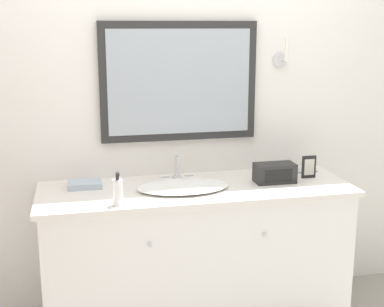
# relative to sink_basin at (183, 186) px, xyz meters

# --- Properties ---
(wall_back) EXTENTS (8.00, 0.18, 2.55)m
(wall_back) POSITION_rel_sink_basin_xyz_m (0.08, 0.36, 0.41)
(wall_back) COLOR white
(wall_back) RESTS_ON ground_plane
(vanity_counter) EXTENTS (1.81, 0.62, 0.85)m
(vanity_counter) POSITION_rel_sink_basin_xyz_m (0.08, 0.02, -0.44)
(vanity_counter) COLOR white
(vanity_counter) RESTS_ON ground_plane
(sink_basin) EXTENTS (0.53, 0.38, 0.16)m
(sink_basin) POSITION_rel_sink_basin_xyz_m (0.00, 0.00, 0.00)
(sink_basin) COLOR white
(sink_basin) RESTS_ON vanity_counter
(soap_bottle) EXTENTS (0.05, 0.05, 0.18)m
(soap_bottle) POSITION_rel_sink_basin_xyz_m (-0.39, -0.20, 0.05)
(soap_bottle) COLOR white
(soap_bottle) RESTS_ON vanity_counter
(appliance_box) EXTENTS (0.24, 0.13, 0.11)m
(appliance_box) POSITION_rel_sink_basin_xyz_m (0.56, 0.01, 0.04)
(appliance_box) COLOR black
(appliance_box) RESTS_ON vanity_counter
(picture_frame) EXTENTS (0.09, 0.01, 0.14)m
(picture_frame) POSITION_rel_sink_basin_xyz_m (0.80, 0.06, 0.05)
(picture_frame) COLOR black
(picture_frame) RESTS_ON vanity_counter
(hand_towel_near_sink) EXTENTS (0.19, 0.14, 0.03)m
(hand_towel_near_sink) POSITION_rel_sink_basin_xyz_m (-0.55, 0.15, -0.00)
(hand_towel_near_sink) COLOR #A8B7C6
(hand_towel_near_sink) RESTS_ON vanity_counter
(metal_tray) EXTENTS (0.16, 0.10, 0.01)m
(metal_tray) POSITION_rel_sink_basin_xyz_m (0.83, 0.21, -0.01)
(metal_tray) COLOR #ADADB2
(metal_tray) RESTS_ON vanity_counter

